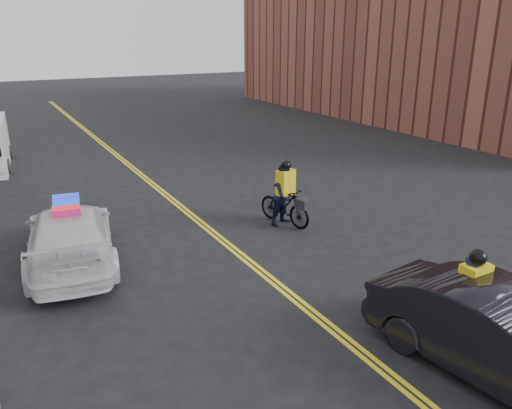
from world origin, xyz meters
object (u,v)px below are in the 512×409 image
at_px(cyclist_near, 470,314).
at_px(cyclist_far, 285,199).
at_px(dark_sedan, 504,338).
at_px(police_cruiser, 70,235).

relative_size(cyclist_near, cyclist_far, 0.98).
bearing_deg(dark_sedan, cyclist_near, 65.58).
height_order(dark_sedan, cyclist_far, cyclist_far).
bearing_deg(police_cruiser, cyclist_far, -173.95).
bearing_deg(cyclist_near, police_cruiser, 128.07).
height_order(cyclist_near, cyclist_far, cyclist_far).
distance_m(police_cruiser, cyclist_far, 6.20).
xyz_separation_m(police_cruiser, cyclist_near, (5.78, -7.31, -0.06)).
distance_m(cyclist_near, cyclist_far, 7.01).
relative_size(police_cruiser, dark_sedan, 1.13).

